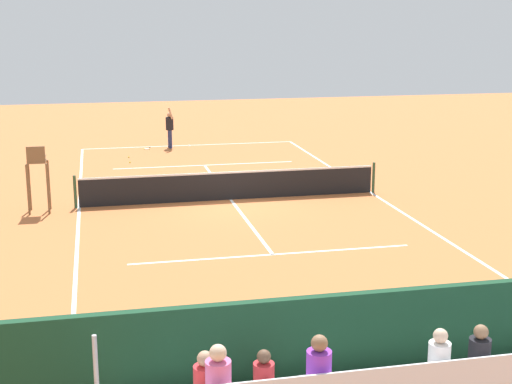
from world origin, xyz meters
TOP-DOWN VIEW (x-y plane):
  - ground_plane at (0.00, 0.00)m, footprint 60.00×60.00m
  - court_line_markings at (0.00, -0.04)m, footprint 10.10×22.20m
  - tennis_net at (0.00, 0.00)m, footprint 10.30×0.10m
  - backdrop_wall at (0.00, 14.00)m, footprint 18.00×0.16m
  - umpire_chair at (6.20, 0.32)m, footprint 0.67×0.67m
  - courtside_bench at (-1.62, 13.27)m, footprint 1.80×0.40m
  - equipment_bag at (0.51, 13.40)m, footprint 0.90×0.36m
  - tennis_player at (0.96, -10.50)m, footprint 0.41×0.55m
  - tennis_racket at (2.05, -10.40)m, footprint 0.41×0.58m
  - tennis_ball_near at (2.99, -8.41)m, footprint 0.07×0.07m
  - tennis_ball_far at (3.00, -7.21)m, footprint 0.07×0.07m

SIDE VIEW (x-z plane):
  - ground_plane at x=0.00m, z-range 0.00..0.00m
  - court_line_markings at x=0.00m, z-range 0.00..0.01m
  - tennis_racket at x=2.05m, z-range 0.00..0.03m
  - tennis_ball_near at x=2.99m, z-range 0.00..0.07m
  - tennis_ball_far at x=3.00m, z-range 0.00..0.07m
  - equipment_bag at x=0.51m, z-range 0.00..0.36m
  - tennis_net at x=0.00m, z-range -0.03..1.04m
  - courtside_bench at x=-1.62m, z-range 0.09..1.02m
  - backdrop_wall at x=0.00m, z-range 0.00..2.00m
  - tennis_player at x=0.96m, z-range 0.05..1.98m
  - umpire_chair at x=6.20m, z-range 0.24..2.38m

